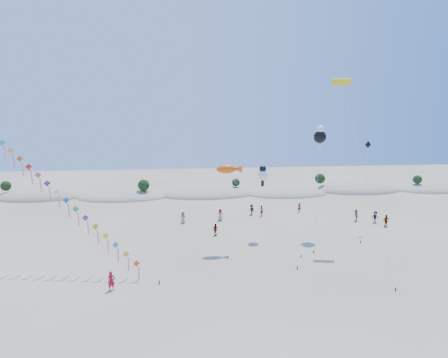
% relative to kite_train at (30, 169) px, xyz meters
% --- Properties ---
extents(ground, '(160.00, 160.00, 0.00)m').
position_rel_kite_train_xyz_m(ground, '(20.42, -13.08, -10.36)').
color(ground, gray).
rests_on(ground, ground).
extents(dune_ridge, '(145.30, 11.49, 5.57)m').
position_rel_kite_train_xyz_m(dune_ridge, '(21.48, 32.06, -10.25)').
color(dune_ridge, tan).
rests_on(dune_ridge, ground).
extents(kite_train, '(25.60, 12.86, 20.20)m').
position_rel_kite_train_xyz_m(kite_train, '(0.00, 0.00, 0.00)').
color(kite_train, '#3F2D1E').
rests_on(kite_train, ground).
extents(fish_kite, '(7.81, 8.18, 10.08)m').
position_rel_kite_train_xyz_m(fish_kite, '(21.33, 2.65, -0.83)').
color(fish_kite, '#3F2D1E').
rests_on(fish_kite, ground).
extents(cartoon_kite_low, '(3.63, 8.53, 9.45)m').
position_rel_kite_train_xyz_m(cartoon_kite_low, '(26.08, 5.93, -2.04)').
color(cartoon_kite_low, '#3F2D1E').
rests_on(cartoon_kite_low, ground).
extents(cartoon_kite_high, '(3.98, 8.34, 14.49)m').
position_rel_kite_train_xyz_m(cartoon_kite_high, '(33.80, 6.83, 2.78)').
color(cartoon_kite_high, '#3F2D1E').
rests_on(cartoon_kite_high, ground).
extents(parafoil_kite, '(2.27, 15.27, 20.18)m').
position_rel_kite_train_xyz_m(parafoil_kite, '(35.21, 3.86, 8.98)').
color(parafoil_kite, '#3F2D1E').
rests_on(parafoil_kite, ground).
extents(dark_kite, '(4.07, 6.77, 12.26)m').
position_rel_kite_train_xyz_m(dark_kite, '(40.44, 6.74, -1.64)').
color(dark_kite, '#3F2D1E').
rests_on(dark_kite, ground).
extents(flyer_foreground, '(0.79, 0.69, 1.81)m').
position_rel_kite_train_xyz_m(flyer_foreground, '(9.16, -7.55, -9.45)').
color(flyer_foreground, '#AB0D22').
rests_on(flyer_foreground, ground).
extents(beachgoers, '(29.82, 11.16, 1.77)m').
position_rel_kite_train_xyz_m(beachgoers, '(31.72, 12.06, -9.51)').
color(beachgoers, slate).
rests_on(beachgoers, ground).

